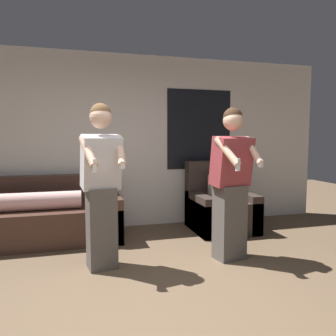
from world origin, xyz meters
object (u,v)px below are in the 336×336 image
(person_left, at_px, (101,184))
(person_right, at_px, (231,183))
(armchair, at_px, (220,208))
(couch, at_px, (40,218))

(person_left, bearing_deg, person_right, -4.15)
(armchair, bearing_deg, person_right, -109.12)
(person_left, bearing_deg, armchair, 29.80)
(person_left, height_order, person_right, person_left)
(couch, xyz_separation_m, armchair, (2.62, -0.10, 0.02))
(armchair, bearing_deg, person_left, -150.20)
(armchair, relative_size, person_left, 0.59)
(couch, bearing_deg, person_left, -57.23)
(armchair, height_order, person_right, person_right)
(person_right, bearing_deg, couch, 150.01)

